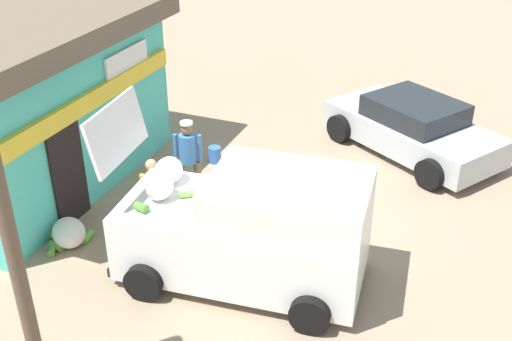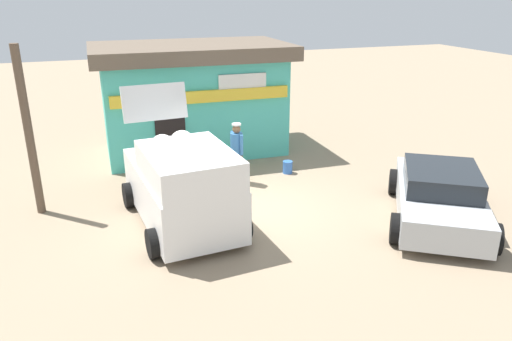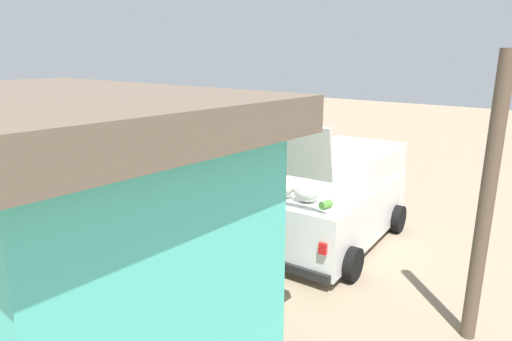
{
  "view_description": "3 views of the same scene",
  "coord_description": "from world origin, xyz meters",
  "views": [
    {
      "loc": [
        -9.74,
        -3.46,
        6.77
      ],
      "look_at": [
        0.1,
        0.3,
        0.98
      ],
      "focal_mm": 44.05,
      "sensor_mm": 36.0,
      "label": 1
    },
    {
      "loc": [
        -3.69,
        -10.69,
        5.23
      ],
      "look_at": [
        0.29,
        0.51,
        0.78
      ],
      "focal_mm": 34.39,
      "sensor_mm": 36.0,
      "label": 2
    },
    {
      "loc": [
        -6.06,
        7.71,
        3.98
      ],
      "look_at": [
        0.41,
        -0.23,
        1.25
      ],
      "focal_mm": 30.14,
      "sensor_mm": 36.0,
      "label": 3
    }
  ],
  "objects": [
    {
      "name": "delivery_van",
      "position": [
        -1.81,
        -0.34,
        0.99
      ],
      "size": [
        2.47,
        4.37,
        2.92
      ],
      "color": "white",
      "rests_on": "ground_plane"
    },
    {
      "name": "paint_bucket",
      "position": [
        1.81,
        1.96,
        0.19
      ],
      "size": [
        0.29,
        0.29,
        0.37
      ],
      "primitive_type": "cylinder",
      "color": "blue",
      "rests_on": "ground_plane"
    },
    {
      "name": "unloaded_banana_pile",
      "position": [
        -2.1,
        3.14,
        0.23
      ],
      "size": [
        0.98,
        0.96,
        0.5
      ],
      "color": "silver",
      "rests_on": "ground_plane"
    },
    {
      "name": "parked_sedan",
      "position": [
        3.94,
        -2.14,
        0.62
      ],
      "size": [
        3.82,
        4.47,
        1.3
      ],
      "color": "#B2B7BC",
      "rests_on": "ground_plane"
    },
    {
      "name": "ground_plane",
      "position": [
        0.0,
        0.0,
        0.0
      ],
      "size": [
        60.0,
        60.0,
        0.0
      ],
      "primitive_type": "plane",
      "color": "gray"
    },
    {
      "name": "customer_bending",
      "position": [
        -1.16,
        1.69,
        0.88
      ],
      "size": [
        0.65,
        0.71,
        1.47
      ],
      "color": "#4C4C51",
      "rests_on": "ground_plane"
    },
    {
      "name": "vendor_standing",
      "position": [
        0.17,
        1.78,
        1.0
      ],
      "size": [
        0.43,
        0.55,
        1.73
      ],
      "color": "#726047",
      "rests_on": "ground_plane"
    },
    {
      "name": "storefront_bar",
      "position": [
        -0.31,
        5.1,
        1.83
      ],
      "size": [
        6.36,
        3.9,
        3.55
      ],
      "color": "#4CC6B7",
      "rests_on": "ground_plane"
    },
    {
      "name": "utility_pole",
      "position": [
        -5.01,
        1.5,
        2.04
      ],
      "size": [
        0.2,
        0.2,
        4.08
      ],
      "primitive_type": "cylinder",
      "color": "brown",
      "rests_on": "ground_plane"
    }
  ]
}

